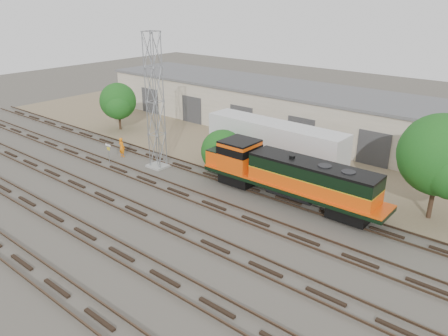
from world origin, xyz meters
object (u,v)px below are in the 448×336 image
Objects in this scene: signal_tower at (155,104)px; semi_trailer at (277,140)px; locomotive at (288,175)px; worker at (122,147)px.

signal_tower is 0.88× the size of semi_trailer.
semi_trailer is at bearing 129.86° from locomotive.
signal_tower is 11.80m from semi_trailer.
locomotive is at bearing -48.56° from semi_trailer.
signal_tower reaches higher than locomotive.
signal_tower is 7.13m from worker.
signal_tower is (-13.53, -1.45, 3.90)m from locomotive.
signal_tower is at bearing -173.89° from locomotive.
semi_trailer is (8.91, 6.97, -3.36)m from signal_tower.
signal_tower reaches higher than worker.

